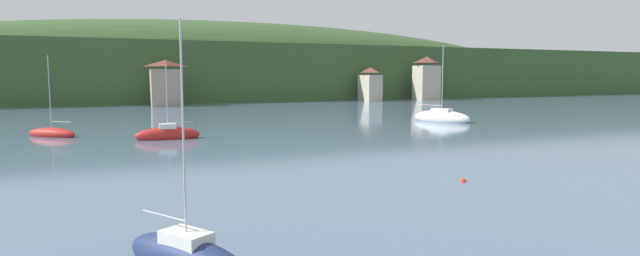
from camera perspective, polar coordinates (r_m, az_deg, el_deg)
The scene contains 8 objects.
wooded_hillside at distance 154.67m, azimuth -13.62°, elevation 5.63°, with size 352.00×71.76×36.28m.
shore_building_westcentral at distance 105.05m, azimuth -16.96°, elevation 4.81°, with size 6.20×3.86×9.09m.
shore_building_central at distance 120.48m, azimuth 5.66°, elevation 4.88°, with size 3.77×6.03×7.93m.
shore_building_eastcentral at distance 128.18m, azimuth 11.92°, elevation 5.44°, with size 5.70×4.71×10.67m.
sailboat_far_0 at distance 50.36m, azimuth -16.78°, elevation -0.72°, with size 6.07×1.97×7.56m.
sailboat_far_4 at distance 56.88m, azimuth -28.01°, elevation -0.56°, with size 5.28×5.04×8.37m.
sailboat_far_5 at distance 68.55m, azimuth 13.56°, elevation 1.17°, with size 5.40×8.36×10.51m.
mooring_buoy_near at distance 30.21m, azimuth 15.81°, elevation -5.84°, with size 0.39×0.39×0.39m, color red.
Camera 1 is at (-11.70, 22.08, 6.06)m, focal length 28.36 mm.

